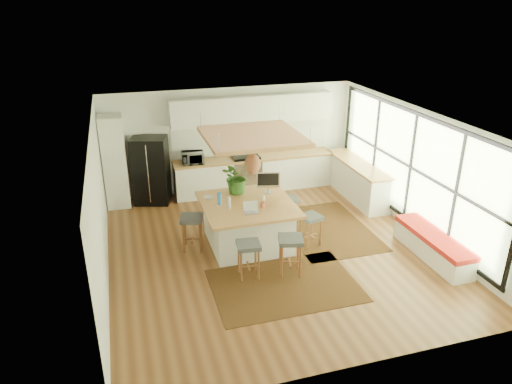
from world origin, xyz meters
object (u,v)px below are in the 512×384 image
object	(u,v)px
fridge	(151,167)
stool_near_left	(248,260)
laptop	(251,207)
microwave	(193,156)
monitor	(268,181)
island	(248,224)
stool_right_back	(289,210)
stool_right_front	(310,229)
stool_near_right	(290,256)
island_plant	(237,180)
stool_left_side	(192,233)

from	to	relation	value
fridge	stool_near_left	xyz separation A→B (m)	(1.37, -4.01, -0.57)
fridge	laptop	world-z (taller)	fridge
laptop	microwave	size ratio (longest dim) A/B	0.57
fridge	monitor	distance (m)	3.29
island	stool_right_back	world-z (taller)	island
fridge	stool_right_front	distance (m)	4.37
stool_right_back	laptop	world-z (taller)	laptop
microwave	stool_near_right	bearing A→B (deg)	-71.05
fridge	stool_right_back	size ratio (longest dim) A/B	2.54
stool_near_left	stool_right_back	size ratio (longest dim) A/B	1.07
stool_near_right	island_plant	distance (m)	2.18
laptop	stool_near_right	bearing A→B (deg)	-55.69
stool_near_left	island_plant	size ratio (longest dim) A/B	0.96
monitor	stool_near_left	bearing A→B (deg)	-105.23
stool_near_right	microwave	size ratio (longest dim) A/B	1.39
stool_left_side	microwave	distance (m)	2.79
stool_near_left	monitor	world-z (taller)	monitor
fridge	stool_near_right	xyz separation A→B (m)	(2.15, -4.10, -0.57)
stool_right_back	laptop	size ratio (longest dim) A/B	2.18
fridge	microwave	world-z (taller)	fridge
stool_right_back	microwave	bearing A→B (deg)	129.41
island_plant	island	bearing A→B (deg)	-84.34
island	stool_left_side	xyz separation A→B (m)	(-1.14, 0.12, -0.11)
stool_near_left	stool_right_front	bearing A→B (deg)	27.55
stool_right_front	monitor	world-z (taller)	monitor
stool_near_right	island_plant	xyz separation A→B (m)	(-0.51, 1.93, 0.86)
stool_near_right	stool_left_side	world-z (taller)	stool_near_right
stool_left_side	microwave	xyz separation A→B (m)	(0.49, 2.64, 0.75)
laptop	stool_right_front	bearing A→B (deg)	6.31
island	island_plant	distance (m)	0.97
stool_right_back	laptop	distance (m)	1.72
stool_right_front	microwave	bearing A→B (deg)	120.82
stool_near_right	laptop	xyz separation A→B (m)	(-0.50, 0.86, 0.70)
fridge	stool_right_back	xyz separation A→B (m)	(2.82, -2.19, -0.57)
laptop	island_plant	distance (m)	1.09
microwave	laptop	bearing A→B (deg)	-75.62
laptop	island_plant	size ratio (longest dim) A/B	0.41
stool_near_right	stool_left_side	size ratio (longest dim) A/B	1.02
fridge	laptop	distance (m)	3.64
fridge	stool_near_left	size ratio (longest dim) A/B	2.37
stool_right_front	microwave	xyz separation A→B (m)	(-1.89, 3.16, 0.75)
island	stool_right_front	bearing A→B (deg)	-18.35
island	stool_left_side	bearing A→B (deg)	174.24
fridge	stool_near_right	size ratio (longest dim) A/B	2.24
stool_right_front	laptop	xyz separation A→B (m)	(-1.29, -0.05, 0.70)
stool_right_back	microwave	distance (m)	2.89
microwave	island_plant	world-z (taller)	island_plant
stool_right_back	monitor	distance (m)	1.02
stool_near_left	microwave	xyz separation A→B (m)	(-0.32, 3.98, 0.75)
island_plant	stool_right_back	bearing A→B (deg)	-1.03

